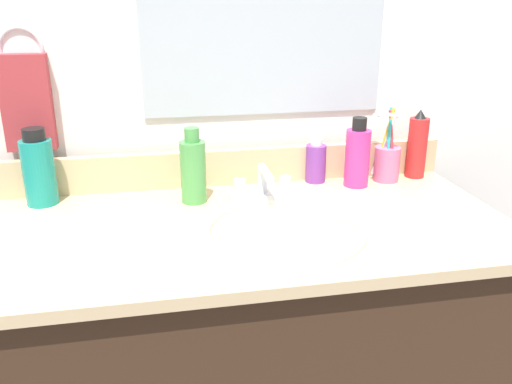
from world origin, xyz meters
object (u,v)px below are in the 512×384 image
(bottle_toner_green, at_px, (193,170))
(bottle_mouthwash_teal, at_px, (39,170))
(faucet, at_px, (263,187))
(bottle_spray_red, at_px, (417,146))
(bottle_soap_pink, at_px, (357,156))
(cup_pink, at_px, (387,161))
(bottle_cream_purple, at_px, (316,162))
(hand_towel, at_px, (27,103))

(bottle_toner_green, height_order, bottle_mouthwash_teal, bottle_mouthwash_teal)
(faucet, distance_m, bottle_spray_red, 0.44)
(bottle_soap_pink, distance_m, bottle_spray_red, 0.18)
(bottle_spray_red, xyz_separation_m, cup_pink, (-0.09, -0.02, -0.03))
(bottle_cream_purple, xyz_separation_m, cup_pink, (0.18, -0.03, 0.00))
(faucet, bearing_deg, cup_pink, 10.85)
(bottle_cream_purple, xyz_separation_m, bottle_spray_red, (0.27, -0.01, 0.03))
(faucet, height_order, bottle_spray_red, bottle_spray_red)
(bottle_soap_pink, relative_size, bottle_spray_red, 0.97)
(hand_towel, height_order, cup_pink, hand_towel)
(faucet, relative_size, bottle_spray_red, 0.89)
(bottle_spray_red, bearing_deg, hand_towel, 176.53)
(hand_towel, xyz_separation_m, faucet, (0.53, -0.14, -0.19))
(bottle_soap_pink, height_order, bottle_spray_red, bottle_spray_red)
(faucet, bearing_deg, hand_towel, 165.32)
(hand_towel, bearing_deg, bottle_soap_pink, -7.01)
(faucet, height_order, bottle_mouthwash_teal, bottle_mouthwash_teal)
(faucet, distance_m, bottle_cream_purple, 0.18)
(bottle_cream_purple, relative_size, bottle_spray_red, 0.63)
(cup_pink, bearing_deg, bottle_spray_red, 9.85)
(hand_towel, relative_size, bottle_cream_purple, 1.95)
(hand_towel, bearing_deg, bottle_toner_green, -19.49)
(hand_towel, xyz_separation_m, cup_pink, (0.86, -0.07, -0.17))
(bottle_soap_pink, height_order, cup_pink, cup_pink)
(bottle_soap_pink, relative_size, cup_pink, 0.91)
(bottle_spray_red, bearing_deg, faucet, -169.35)
(bottle_toner_green, bearing_deg, bottle_soap_pink, 4.71)
(bottle_toner_green, relative_size, bottle_cream_purple, 1.56)
(faucet, height_order, cup_pink, cup_pink)
(bottle_mouthwash_teal, xyz_separation_m, bottle_spray_red, (0.93, 0.02, 0.00))
(bottle_mouthwash_teal, height_order, bottle_spray_red, bottle_spray_red)
(hand_towel, xyz_separation_m, bottle_toner_green, (0.36, -0.13, -0.14))
(hand_towel, bearing_deg, bottle_spray_red, -3.47)
(bottle_cream_purple, distance_m, cup_pink, 0.18)
(faucet, xyz_separation_m, cup_pink, (0.34, 0.06, 0.02))
(bottle_spray_red, distance_m, cup_pink, 0.09)
(bottle_spray_red, bearing_deg, bottle_mouthwash_teal, -178.93)
(bottle_mouthwash_teal, bearing_deg, bottle_spray_red, 1.07)
(bottle_soap_pink, bearing_deg, hand_towel, 172.99)
(bottle_soap_pink, bearing_deg, bottle_toner_green, -175.29)
(hand_towel, xyz_separation_m, bottle_mouthwash_teal, (0.02, -0.08, -0.14))
(cup_pink, bearing_deg, bottle_mouthwash_teal, -179.86)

